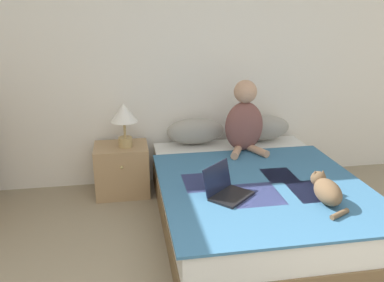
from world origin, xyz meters
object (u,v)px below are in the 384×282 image
(pillow_far, at_px, (262,128))
(person_sitting, at_px, (244,121))
(cat_tabby, at_px, (326,190))
(laptop_open, at_px, (226,190))
(pillow_near, at_px, (195,131))
(nightstand, at_px, (122,169))
(table_lamp, at_px, (124,116))
(bed, at_px, (255,201))

(pillow_far, xyz_separation_m, person_sitting, (-0.28, -0.28, 0.17))
(person_sitting, distance_m, cat_tabby, 1.19)
(cat_tabby, relative_size, laptop_open, 1.20)
(pillow_near, bearing_deg, pillow_far, 0.00)
(nightstand, xyz_separation_m, table_lamp, (0.05, -0.03, 0.55))
(pillow_far, height_order, cat_tabby, pillow_far)
(table_lamp, bearing_deg, cat_tabby, -43.34)
(cat_tabby, height_order, laptop_open, laptop_open)
(laptop_open, height_order, nightstand, laptop_open)
(pillow_far, distance_m, nightstand, 1.50)
(bed, bearing_deg, cat_tabby, -56.55)
(cat_tabby, distance_m, table_lamp, 1.94)
(bed, distance_m, person_sitting, 0.82)
(nightstand, relative_size, table_lamp, 1.21)
(pillow_near, bearing_deg, nightstand, -174.89)
(bed, distance_m, nightstand, 1.38)
(bed, distance_m, pillow_far, 1.03)
(cat_tabby, bearing_deg, nightstand, 50.51)
(cat_tabby, bearing_deg, pillow_far, 3.33)
(laptop_open, bearing_deg, pillow_near, 47.94)
(bed, xyz_separation_m, laptop_open, (-0.34, -0.32, 0.28))
(bed, xyz_separation_m, cat_tabby, (0.35, -0.52, 0.32))
(bed, xyz_separation_m, person_sitting, (0.07, 0.62, 0.53))
(pillow_near, xyz_separation_m, pillow_far, (0.70, 0.00, 0.00))
(nightstand, bearing_deg, pillow_near, 5.11)
(bed, xyz_separation_m, table_lamp, (-1.06, 0.80, 0.58))
(bed, relative_size, table_lamp, 4.86)
(pillow_far, distance_m, table_lamp, 1.43)
(pillow_far, distance_m, cat_tabby, 1.42)
(person_sitting, relative_size, nightstand, 1.33)
(nightstand, bearing_deg, cat_tabby, -43.05)
(person_sitting, height_order, table_lamp, person_sitting)
(pillow_far, xyz_separation_m, cat_tabby, (-0.01, -1.42, -0.04))
(person_sitting, xyz_separation_m, table_lamp, (-1.13, 0.18, 0.04))
(laptop_open, bearing_deg, person_sitting, 23.65)
(pillow_near, xyz_separation_m, laptop_open, (0.01, -1.22, -0.08))
(bed, relative_size, pillow_far, 3.55)
(pillow_far, bearing_deg, laptop_open, -119.53)
(person_sitting, bearing_deg, table_lamp, 170.88)
(bed, bearing_deg, laptop_open, -136.43)
(bed, relative_size, laptop_open, 5.09)
(bed, distance_m, table_lamp, 1.44)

